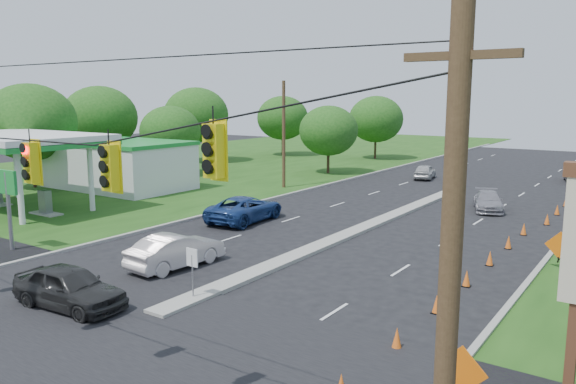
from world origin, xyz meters
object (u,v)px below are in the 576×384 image
Objects in this scene: white_sedan at (176,251)px; blue_pickup at (245,209)px; black_sedan at (69,287)px; gas_station at (103,160)px.

white_sedan is 0.82× the size of blue_pickup.
blue_pickup reaches higher than black_sedan.
black_sedan is 5.80m from white_sedan.
black_sedan is at bearing 98.13° from white_sedan.
white_sedan is at bearing 106.13° from blue_pickup.
gas_station is 26.84m from black_sedan.
blue_pickup is (16.57, -2.26, -1.78)m from gas_station.
gas_station is at bearing -25.93° from white_sedan.
gas_station is 4.23× the size of black_sedan.
black_sedan is at bearing 100.14° from blue_pickup.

